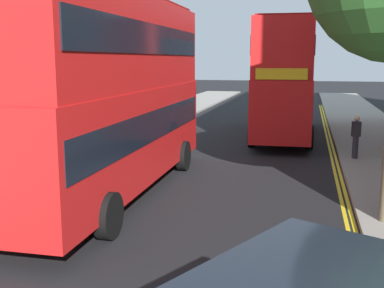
% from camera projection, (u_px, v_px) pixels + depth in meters
% --- Properties ---
extents(sidewalk_left, '(4.00, 80.00, 0.14)m').
position_uv_depth(sidewalk_left, '(46.00, 159.00, 18.42)').
color(sidewalk_left, gray).
rests_on(sidewalk_left, ground).
extents(kerb_line_outer, '(0.10, 56.00, 0.01)m').
position_uv_depth(kerb_line_outer, '(345.00, 192.00, 13.99)').
color(kerb_line_outer, yellow).
rests_on(kerb_line_outer, ground).
extents(kerb_line_inner, '(0.10, 56.00, 0.01)m').
position_uv_depth(kerb_line_inner, '(339.00, 192.00, 14.03)').
color(kerb_line_inner, yellow).
rests_on(kerb_line_inner, ground).
extents(double_decker_bus_away, '(2.89, 10.83, 5.64)m').
position_uv_depth(double_decker_bus_away, '(111.00, 89.00, 13.36)').
color(double_decker_bus_away, red).
rests_on(double_decker_bus_away, ground).
extents(double_decker_bus_oncoming, '(3.04, 10.88, 5.64)m').
position_uv_depth(double_decker_bus_oncoming, '(284.00, 76.00, 23.77)').
color(double_decker_bus_oncoming, red).
rests_on(double_decker_bus_oncoming, ground).
extents(pedestrian_far, '(0.34, 0.22, 1.62)m').
position_uv_depth(pedestrian_far, '(356.00, 136.00, 18.03)').
color(pedestrian_far, '#2D2D38').
rests_on(pedestrian_far, sidewalk_right).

